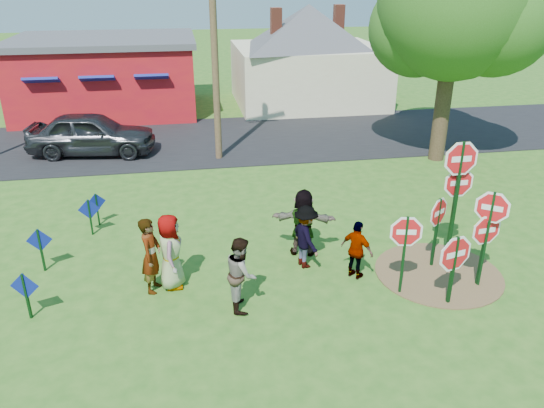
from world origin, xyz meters
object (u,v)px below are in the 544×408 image
Objects in this scene: stop_sign_c at (490,218)px; person_b at (151,255)px; person_a at (170,252)px; suv at (92,134)px; utility_pole at (214,43)px; stop_sign_b at (459,173)px; stop_sign_a at (405,238)px; leafy_tree at (459,10)px; stop_sign_d at (457,192)px.

stop_sign_c reaches higher than person_b.
stop_sign_c is 1.38× the size of person_a.
person_a is at bearing -63.20° from person_b.
stop_sign_c is 1.38× the size of person_b.
suv is at bearing 166.54° from stop_sign_c.
stop_sign_b is at bearing -61.52° from utility_pole.
stop_sign_a is at bearing -99.59° from person_a.
utility_pole is 9.12m from leafy_tree.
stop_sign_d reaches higher than person_a.
stop_sign_a is at bearing -136.52° from suv.
stop_sign_b is 7.26m from person_a.
stop_sign_a is 0.42× the size of suv.
person_a is 1.00× the size of person_b.
stop_sign_b is 9.38m from leafy_tree.
stop_sign_a is 2.29m from stop_sign_b.
stop_sign_b is at bearing -133.43° from stop_sign_d.
person_a is at bearing 178.72° from stop_sign_a.
stop_sign_a is at bearing -148.58° from stop_sign_d.
stop_sign_d is (1.79, 1.15, 0.56)m from stop_sign_a.
stop_sign_d is 1.47× the size of person_b.
stop_sign_a is 11.61m from utility_pole.
stop_sign_a is 0.24× the size of leafy_tree.
leafy_tree reaches higher than person_b.
person_b is 11.23m from suv.
leafy_tree is (3.62, 7.91, 3.71)m from stop_sign_d.
person_a is (-7.41, 1.27, -0.89)m from stop_sign_c.
stop_sign_b is 11.08m from utility_pole.
person_b is 14.56m from leafy_tree.
stop_sign_d is at bearing -114.59° from leafy_tree.
leafy_tree is at bearing 70.79° from stop_sign_a.
utility_pole reaches higher than stop_sign_c.
suv is (-2.79, 10.88, -0.04)m from person_b.
leafy_tree is at bearing 64.28° from stop_sign_d.
person_a is at bearing -154.67° from stop_sign_c.
utility_pole is (2.33, 9.47, 3.64)m from person_b.
stop_sign_c is 8.00m from person_b.
person_a is 10.24m from utility_pole.
leafy_tree is (3.38, 9.09, 3.91)m from stop_sign_c.
stop_sign_d is 15.10m from suv.
suv is (-10.65, 12.06, -0.93)m from stop_sign_c.
suv is at bearing 137.32° from stop_sign_a.
person_b is (-0.45, -0.09, -0.00)m from person_a.
suv is at bearing 132.64° from stop_sign_d.
suv is (-8.62, 12.02, -0.56)m from stop_sign_a.
utility_pole is at bearing 117.94° from stop_sign_b.
person_b is at bearing 104.75° from person_a.
stop_sign_a is 0.61× the size of stop_sign_b.
person_b is 10.41m from utility_pole.
suv is (-10.32, 10.98, -1.68)m from stop_sign_b.
stop_sign_c is 16.12m from suv.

